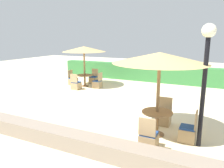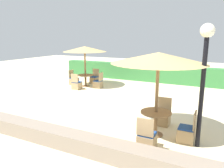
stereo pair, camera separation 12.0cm
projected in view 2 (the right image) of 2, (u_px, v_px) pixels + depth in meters
ground_plane at (106, 107)px, 9.49m from camera, size 40.00×40.00×0.00m
hedge_row at (149, 73)px, 14.81m from camera, size 13.00×0.70×1.13m
stone_border at (47, 134)px, 6.32m from camera, size 10.00×0.56×0.45m
lamp_post at (205, 62)px, 5.58m from camera, size 0.36×0.36×3.32m
parasol_front_right at (158, 58)px, 6.28m from camera, size 2.77×2.77×2.55m
round_table_front_right at (156, 118)px, 6.67m from camera, size 0.94×0.94×0.76m
patio_chair_front_right_south at (147, 139)px, 5.91m from camera, size 0.46×0.46×0.93m
patio_chair_front_right_east at (187, 133)px, 6.30m from camera, size 0.46×0.46×0.93m
patio_chair_front_right_north at (163, 117)px, 7.53m from camera, size 0.46×0.46×0.93m
parasol_back_left at (85, 49)px, 12.95m from camera, size 2.59×2.59×2.43m
round_table_back_left at (85, 78)px, 13.31m from camera, size 0.97×0.97×0.71m
patio_chair_back_left_east at (98, 84)px, 12.93m from camera, size 0.46×0.46×0.93m
patio_chair_back_left_west at (74, 81)px, 13.78m from camera, size 0.46×0.46×0.93m
patio_chair_back_left_south at (77, 85)px, 12.59m from camera, size 0.46×0.46×0.93m
patio_chair_back_left_north at (94, 79)px, 14.23m from camera, size 0.46×0.46×0.93m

